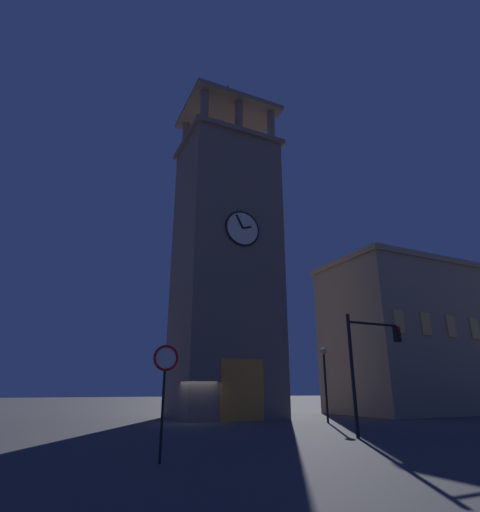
# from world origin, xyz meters

# --- Properties ---
(ground_plane) EXTENTS (200.00, 200.00, 0.00)m
(ground_plane) POSITION_xyz_m (0.00, 0.00, 0.00)
(ground_plane) COLOR #424247
(clocktower) EXTENTS (8.17, 6.77, 29.76)m
(clocktower) POSITION_xyz_m (-3.12, -2.51, 11.82)
(clocktower) COLOR #75665B
(clocktower) RESTS_ON ground_plane
(adjacent_wing_building) EXTENTS (17.87, 9.02, 13.16)m
(adjacent_wing_building) POSITION_xyz_m (-22.27, -0.70, 6.60)
(adjacent_wing_building) COLOR gray
(adjacent_wing_building) RESTS_ON ground_plane
(traffic_signal_near) EXTENTS (3.19, 0.41, 5.37)m
(traffic_signal_near) POSITION_xyz_m (-4.50, 11.42, 3.59)
(traffic_signal_near) COLOR black
(traffic_signal_near) RESTS_ON ground_plane
(street_lamp) EXTENTS (0.44, 0.44, 4.62)m
(street_lamp) POSITION_xyz_m (-7.45, 4.02, 3.27)
(street_lamp) COLOR black
(street_lamp) RESTS_ON ground_plane
(no_horn_sign) EXTENTS (0.78, 0.14, 3.28)m
(no_horn_sign) POSITION_xyz_m (5.87, 14.03, 2.59)
(no_horn_sign) COLOR black
(no_horn_sign) RESTS_ON ground_plane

